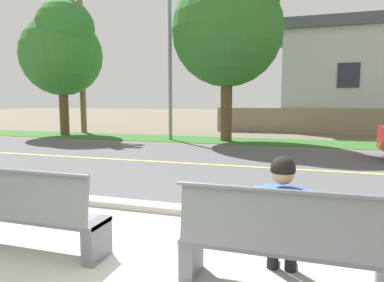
{
  "coord_description": "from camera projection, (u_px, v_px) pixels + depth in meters",
  "views": [
    {
      "loc": [
        1.51,
        -2.51,
        1.73
      ],
      "look_at": [
        -0.39,
        3.57,
        1.0
      ],
      "focal_mm": 31.85,
      "sensor_mm": 36.0,
      "label": 1
    }
  ],
  "objects": [
    {
      "name": "seated_person_blue",
      "position": [
        282.0,
        216.0,
        3.18
      ],
      "size": [
        0.52,
        0.68,
        1.25
      ],
      "color": "black",
      "rests_on": "ground_plane"
    },
    {
      "name": "street_asphalt",
      "position": [
        238.0,
        166.0,
        9.19
      ],
      "size": [
        52.0,
        8.0,
        0.01
      ],
      "primitive_type": "cube",
      "color": "#515156",
      "rests_on": "ground_plane"
    },
    {
      "name": "road_centre_line",
      "position": [
        238.0,
        166.0,
        9.19
      ],
      "size": [
        48.0,
        0.14,
        0.01
      ],
      "primitive_type": "cube",
      "color": "#E0CC4C",
      "rests_on": "ground_plane"
    },
    {
      "name": "bench_right",
      "position": [
        283.0,
        245.0,
        3.04
      ],
      "size": [
        1.89,
        0.48,
        1.01
      ],
      "color": "slate",
      "rests_on": "ground_plane"
    },
    {
      "name": "streetlamp",
      "position": [
        172.0,
        50.0,
        15.42
      ],
      "size": [
        0.24,
        2.1,
        7.17
      ],
      "color": "gray",
      "rests_on": "ground_plane"
    },
    {
      "name": "shade_tree_far_left",
      "position": [
        63.0,
        49.0,
        17.5
      ],
      "size": [
        4.14,
        4.14,
        6.84
      ],
      "color": "brown",
      "rests_on": "ground_plane"
    },
    {
      "name": "garden_wall",
      "position": [
        335.0,
        121.0,
        18.49
      ],
      "size": [
        13.0,
        0.36,
        1.4
      ],
      "primitive_type": "cube",
      "color": "gray",
      "rests_on": "ground_plane"
    },
    {
      "name": "ground_plane",
      "position": [
        246.0,
        158.0,
        10.61
      ],
      "size": [
        140.0,
        140.0,
        0.0
      ],
      "primitive_type": "plane",
      "color": "#665B4C"
    },
    {
      "name": "bench_left",
      "position": [
        26.0,
        214.0,
        3.88
      ],
      "size": [
        1.89,
        0.48,
        1.01
      ],
      "color": "slate",
      "rests_on": "ground_plane"
    },
    {
      "name": "sidewalk_pavement",
      "position": [
        135.0,
        275.0,
        3.41
      ],
      "size": [
        44.0,
        3.6,
        0.01
      ],
      "primitive_type": "cube",
      "color": "#B7B2A8",
      "rests_on": "ground_plane"
    },
    {
      "name": "curb_edge",
      "position": [
        193.0,
        211.0,
        5.25
      ],
      "size": [
        44.0,
        0.3,
        0.11
      ],
      "primitive_type": "cube",
      "color": "#ADA89E",
      "rests_on": "ground_plane"
    },
    {
      "name": "far_verge_grass",
      "position": [
        261.0,
        142.0,
        14.86
      ],
      "size": [
        48.0,
        2.8,
        0.02
      ],
      "primitive_type": "cube",
      "color": "#2D6026",
      "rests_on": "ground_plane"
    },
    {
      "name": "shade_tree_left",
      "position": [
        230.0,
        22.0,
        14.48
      ],
      "size": [
        4.78,
        4.78,
        7.89
      ],
      "color": "brown",
      "rests_on": "ground_plane"
    }
  ]
}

